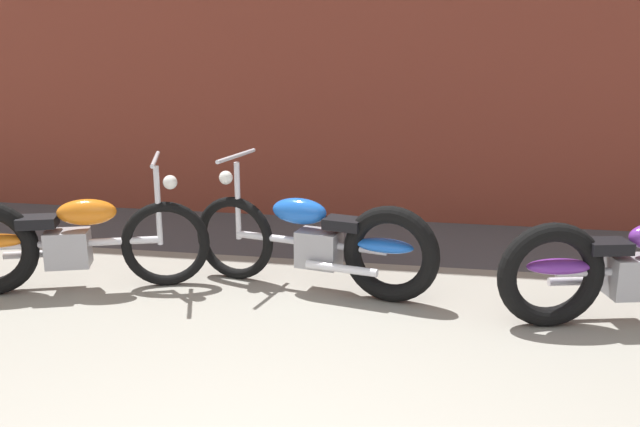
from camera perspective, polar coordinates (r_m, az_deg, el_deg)
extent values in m
cube|color=gray|center=(4.36, 0.80, -11.46)|extent=(36.00, 3.50, 0.01)
torus|color=black|center=(5.47, -12.71, -2.49)|extent=(0.67, 0.30, 0.68)
cylinder|color=silver|center=(5.54, -19.45, -2.33)|extent=(1.19, 0.46, 0.06)
cube|color=#99999E|center=(5.57, -20.22, -2.75)|extent=(0.37, 0.31, 0.28)
ellipsoid|color=orange|center=(5.47, -18.84, 0.11)|extent=(0.48, 0.32, 0.20)
cube|color=black|center=(5.56, -22.44, -0.64)|extent=(0.33, 0.28, 0.08)
cylinder|color=silver|center=(5.39, -13.32, 0.64)|extent=(0.06, 0.06, 0.62)
cylinder|color=silver|center=(5.32, -13.55, 4.41)|extent=(0.22, 0.56, 0.03)
sphere|color=white|center=(5.34, -12.36, 2.56)|extent=(0.11, 0.11, 0.11)
cylinder|color=silver|center=(5.79, -22.21, -3.13)|extent=(0.54, 0.24, 0.06)
torus|color=black|center=(5.53, -7.12, -2.05)|extent=(0.68, 0.22, 0.68)
torus|color=black|center=(5.04, 5.92, -3.39)|extent=(0.74, 0.28, 0.73)
cylinder|color=silver|center=(5.24, -0.91, -2.42)|extent=(1.22, 0.31, 0.06)
cube|color=#99999E|center=(5.22, -0.10, -2.94)|extent=(0.36, 0.28, 0.28)
ellipsoid|color=blue|center=(5.21, -1.73, 0.20)|extent=(0.47, 0.28, 0.20)
ellipsoid|color=blue|center=(5.03, 5.39, -2.68)|extent=(0.47, 0.27, 0.10)
cube|color=black|center=(5.09, 1.98, -0.83)|extent=(0.32, 0.25, 0.08)
cylinder|color=silver|center=(5.43, -6.86, 1.04)|extent=(0.05, 0.05, 0.62)
cylinder|color=silver|center=(5.36, -6.97, 4.78)|extent=(0.15, 0.57, 0.03)
sphere|color=white|center=(5.44, -7.84, 2.97)|extent=(0.11, 0.11, 0.11)
cylinder|color=silver|center=(5.03, 1.79, -4.60)|extent=(0.55, 0.17, 0.06)
torus|color=black|center=(4.84, 18.64, -4.88)|extent=(0.74, 0.30, 0.73)
cube|color=#99999E|center=(5.09, 24.59, -4.81)|extent=(0.36, 0.29, 0.28)
ellipsoid|color=#6B2D93|center=(4.84, 19.25, -4.18)|extent=(0.47, 0.28, 0.10)
cube|color=black|center=(4.94, 22.81, -2.52)|extent=(0.32, 0.26, 0.08)
cylinder|color=silver|center=(5.14, 21.35, -5.25)|extent=(0.55, 0.19, 0.06)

